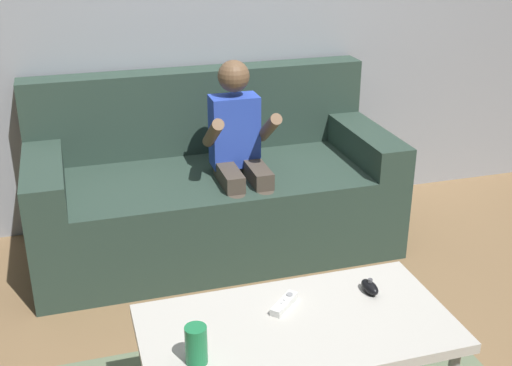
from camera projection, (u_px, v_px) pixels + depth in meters
name	position (u px, v px, depth m)	size (l,w,h in m)	color
ground_plane	(316.00, 357.00, 2.56)	(8.85, 8.85, 0.00)	olive
couch	(212.00, 190.00, 3.32)	(1.78, 0.80, 0.86)	#2D4238
person_seated_on_couch	(239.00, 151.00, 3.08)	(0.32, 0.40, 0.98)	#4C4238
coffee_table	(297.00, 333.00, 2.10)	(1.01, 0.52, 0.40)	beige
game_remote_white_near_edge	(284.00, 303.00, 2.17)	(0.13, 0.12, 0.03)	white
nunchuk_black	(370.00, 287.00, 2.25)	(0.05, 0.09, 0.05)	black
soda_can	(196.00, 345.00, 1.89)	(0.07, 0.07, 0.12)	#1E7F47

